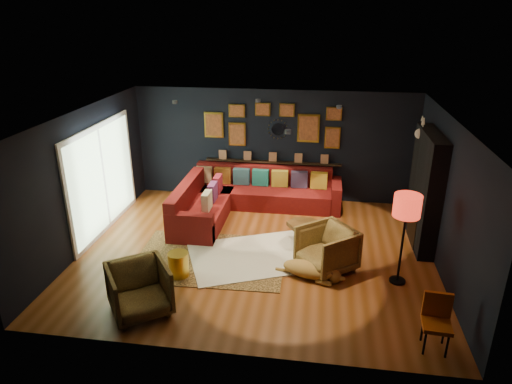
# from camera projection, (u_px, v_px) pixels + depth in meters

# --- Properties ---
(floor) EXTENTS (6.50, 6.50, 0.00)m
(floor) POSITION_uv_depth(u_px,v_px,m) (256.00, 252.00, 8.61)
(floor) COLOR brown
(floor) RESTS_ON ground
(room_walls) EXTENTS (6.50, 6.50, 6.50)m
(room_walls) POSITION_uv_depth(u_px,v_px,m) (256.00, 173.00, 8.02)
(room_walls) COLOR black
(room_walls) RESTS_ON ground
(sectional) EXTENTS (3.41, 2.69, 0.86)m
(sectional) POSITION_uv_depth(u_px,v_px,m) (241.00, 198.00, 10.23)
(sectional) COLOR maroon
(sectional) RESTS_ON ground
(ledge) EXTENTS (3.20, 0.12, 0.04)m
(ledge) POSITION_uv_depth(u_px,v_px,m) (273.00, 162.00, 10.73)
(ledge) COLOR black
(ledge) RESTS_ON room_walls
(gallery_wall) EXTENTS (3.15, 0.04, 1.02)m
(gallery_wall) POSITION_uv_depth(u_px,v_px,m) (273.00, 125.00, 10.43)
(gallery_wall) COLOR gold
(gallery_wall) RESTS_ON room_walls
(sunburst_mirror) EXTENTS (0.47, 0.16, 0.47)m
(sunburst_mirror) POSITION_uv_depth(u_px,v_px,m) (278.00, 129.00, 10.46)
(sunburst_mirror) COLOR silver
(sunburst_mirror) RESTS_ON room_walls
(fireplace) EXTENTS (0.31, 1.60, 2.20)m
(fireplace) POSITION_uv_depth(u_px,v_px,m) (424.00, 193.00, 8.64)
(fireplace) COLOR black
(fireplace) RESTS_ON ground
(deer_head) EXTENTS (0.50, 0.28, 0.45)m
(deer_head) POSITION_uv_depth(u_px,v_px,m) (429.00, 134.00, 8.70)
(deer_head) COLOR white
(deer_head) RESTS_ON fireplace
(sliding_door) EXTENTS (0.06, 2.80, 2.20)m
(sliding_door) POSITION_uv_depth(u_px,v_px,m) (103.00, 178.00, 9.19)
(sliding_door) COLOR white
(sliding_door) RESTS_ON ground
(ceiling_spots) EXTENTS (3.30, 2.50, 0.06)m
(ceiling_spots) POSITION_uv_depth(u_px,v_px,m) (262.00, 109.00, 8.39)
(ceiling_spots) COLOR black
(ceiling_spots) RESTS_ON room_walls
(shag_rug) EXTENTS (2.64, 2.33, 0.03)m
(shag_rug) POSITION_uv_depth(u_px,v_px,m) (251.00, 257.00, 8.43)
(shag_rug) COLOR white
(shag_rug) RESTS_ON ground
(leopard_rug) EXTENTS (2.76, 2.01, 0.02)m
(leopard_rug) POSITION_uv_depth(u_px,v_px,m) (210.00, 258.00, 8.39)
(leopard_rug) COLOR #B98649
(leopard_rug) RESTS_ON ground
(coffee_table) EXTENTS (0.91, 0.76, 0.40)m
(coffee_table) POSITION_uv_depth(u_px,v_px,m) (306.00, 227.00, 8.81)
(coffee_table) COLOR brown
(coffee_table) RESTS_ON shag_rug
(pouf) EXTENTS (0.48, 0.48, 0.31)m
(pouf) POSITION_uv_depth(u_px,v_px,m) (208.00, 207.00, 10.10)
(pouf) COLOR maroon
(pouf) RESTS_ON shag_rug
(armchair_left) EXTENTS (1.14, 1.13, 0.86)m
(armchair_left) POSITION_uv_depth(u_px,v_px,m) (139.00, 287.00, 6.77)
(armchair_left) COLOR #BD9345
(armchair_left) RESTS_ON ground
(armchair_right) EXTENTS (1.14, 1.15, 0.87)m
(armchair_right) POSITION_uv_depth(u_px,v_px,m) (327.00, 247.00, 7.91)
(armchair_right) COLOR #BD9345
(armchair_right) RESTS_ON ground
(gold_stool) EXTENTS (0.35, 0.35, 0.44)m
(gold_stool) POSITION_uv_depth(u_px,v_px,m) (179.00, 265.00, 7.78)
(gold_stool) COLOR gold
(gold_stool) RESTS_ON ground
(orange_chair) EXTENTS (0.40, 0.40, 0.79)m
(orange_chair) POSITION_uv_depth(u_px,v_px,m) (437.00, 317.00, 6.06)
(orange_chair) COLOR black
(orange_chair) RESTS_ON ground
(floor_lamp) EXTENTS (0.44, 0.44, 1.58)m
(floor_lamp) POSITION_uv_depth(u_px,v_px,m) (407.00, 210.00, 7.19)
(floor_lamp) COLOR black
(floor_lamp) RESTS_ON ground
(dog) EXTENTS (1.32, 0.90, 0.38)m
(dog) POSITION_uv_depth(u_px,v_px,m) (308.00, 267.00, 7.74)
(dog) COLOR #B37F40
(dog) RESTS_ON leopard_rug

